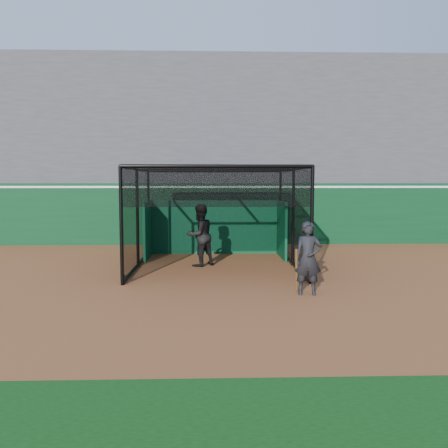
{
  "coord_description": "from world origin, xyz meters",
  "views": [
    {
      "loc": [
        0.09,
        -10.94,
        2.55
      ],
      "look_at": [
        0.49,
        2.0,
        1.4
      ],
      "focal_mm": 38.0,
      "sensor_mm": 36.0,
      "label": 1
    }
  ],
  "objects": [
    {
      "name": "outfield_wall",
      "position": [
        0.0,
        8.5,
        1.29
      ],
      "size": [
        50.0,
        0.5,
        2.5
      ],
      "color": "#0A3C1B",
      "rests_on": "ground"
    },
    {
      "name": "grandstand",
      "position": [
        0.0,
        12.27,
        4.48
      ],
      "size": [
        50.0,
        7.85,
        8.95
      ],
      "color": "#4C4C4F",
      "rests_on": "ground"
    },
    {
      "name": "batter",
      "position": [
        -0.2,
        3.34,
        0.94
      ],
      "size": [
        1.16,
        1.13,
        1.88
      ],
      "primitive_type": "imported",
      "rotation": [
        0.0,
        0.0,
        3.83
      ],
      "color": "black",
      "rests_on": "ground"
    },
    {
      "name": "on_deck_player",
      "position": [
        2.32,
        -0.43,
        0.83
      ],
      "size": [
        0.65,
        0.47,
        1.67
      ],
      "color": "black",
      "rests_on": "ground"
    },
    {
      "name": "ground",
      "position": [
        0.0,
        0.0,
        0.0
      ],
      "size": [
        120.0,
        120.0,
        0.0
      ],
      "primitive_type": "plane",
      "color": "#96542B",
      "rests_on": "ground"
    },
    {
      "name": "batting_cage",
      "position": [
        0.28,
        3.35,
        1.47
      ],
      "size": [
        4.8,
        5.36,
        2.94
      ],
      "color": "black",
      "rests_on": "ground"
    }
  ]
}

